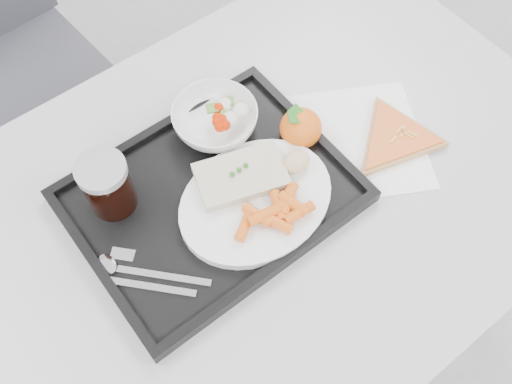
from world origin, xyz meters
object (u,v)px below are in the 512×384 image
tray (211,197)px  cola_glass (107,185)px  pizza_slice (395,138)px  table (253,215)px  salad_bowl (215,119)px  dinner_plate (256,201)px  tangerine (301,128)px

tray → cola_glass: 0.17m
cola_glass → tray: bearing=-33.3°
cola_glass → pizza_slice: bearing=-22.5°
table → pizza_slice: (0.27, -0.07, 0.08)m
table → cola_glass: (-0.19, 0.13, 0.14)m
pizza_slice → salad_bowl: bearing=138.6°
table → dinner_plate: bearing=-113.0°
cola_glass → pizza_slice: cola_glass is taller
salad_bowl → tray: bearing=-129.0°
pizza_slice → table: bearing=166.3°
salad_bowl → pizza_slice: 0.32m
table → tray: bearing=146.8°
dinner_plate → tangerine: 0.16m
tangerine → pizza_slice: size_ratio=0.37×
table → dinner_plate: size_ratio=4.44×
dinner_plate → tray: bearing=130.2°
table → tangerine: tangerine is taller
table → tangerine: size_ratio=13.16×
salad_bowl → pizza_slice: (0.24, -0.21, -0.03)m
dinner_plate → salad_bowl: 0.17m
dinner_plate → table: bearing=67.0°
table → salad_bowl: (0.03, 0.15, 0.11)m
tangerine → cola_glass: bearing=165.7°
pizza_slice → tangerine: bearing=140.7°
dinner_plate → tangerine: (0.15, 0.06, 0.01)m
table → tray: (-0.06, 0.04, 0.08)m
table → salad_bowl: size_ratio=7.89×
dinner_plate → tangerine: size_ratio=2.96×
dinner_plate → salad_bowl: (0.04, 0.17, 0.01)m
pizza_slice → tray: bearing=162.4°
tray → dinner_plate: size_ratio=1.67×
dinner_plate → tangerine: bearing=22.8°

